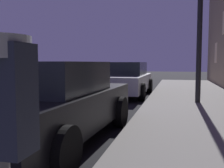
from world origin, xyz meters
TOP-DOWN VIEW (x-y plane):
  - car_black at (2.85, 2.75)m, footprint 2.11×4.41m
  - car_silver at (2.85, 9.38)m, footprint 2.10×4.29m

SIDE VIEW (x-z plane):
  - car_black at x=2.85m, z-range -0.01..1.42m
  - car_silver at x=2.85m, z-range 0.00..1.43m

